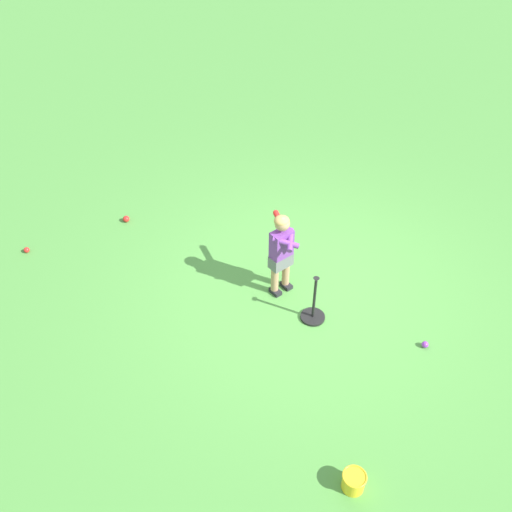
{
  "coord_description": "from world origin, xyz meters",
  "views": [
    {
      "loc": [
        -4.84,
        -0.83,
        4.72
      ],
      "look_at": [
        -0.13,
        0.64,
        0.45
      ],
      "focal_mm": 39.32,
      "sensor_mm": 36.0,
      "label": 1
    }
  ],
  "objects_px": {
    "play_ball_midfield": "(425,345)",
    "play_ball_by_bucket": "(126,219)",
    "toy_bucket": "(354,481)",
    "batting_tee": "(313,311)",
    "child_batter": "(282,247)",
    "play_ball_far_right": "(27,250)"
  },
  "relations": [
    {
      "from": "play_ball_midfield",
      "to": "play_ball_by_bucket",
      "type": "xyz_separation_m",
      "value": [
        1.06,
        4.13,
        0.01
      ]
    },
    {
      "from": "toy_bucket",
      "to": "play_ball_by_bucket",
      "type": "bearing_deg",
      "value": 51.98
    },
    {
      "from": "play_ball_by_bucket",
      "to": "play_ball_midfield",
      "type": "bearing_deg",
      "value": -104.4
    },
    {
      "from": "play_ball_midfield",
      "to": "batting_tee",
      "type": "relative_size",
      "value": 0.12
    },
    {
      "from": "play_ball_midfield",
      "to": "toy_bucket",
      "type": "bearing_deg",
      "value": 165.17
    },
    {
      "from": "play_ball_by_bucket",
      "to": "toy_bucket",
      "type": "distance_m",
      "value": 4.63
    },
    {
      "from": "child_batter",
      "to": "play_ball_far_right",
      "type": "bearing_deg",
      "value": 95.53
    },
    {
      "from": "play_ball_midfield",
      "to": "batting_tee",
      "type": "xyz_separation_m",
      "value": [
        0.06,
        1.26,
        0.07
      ]
    },
    {
      "from": "play_ball_by_bucket",
      "to": "batting_tee",
      "type": "bearing_deg",
      "value": -109.26
    },
    {
      "from": "play_ball_far_right",
      "to": "toy_bucket",
      "type": "distance_m",
      "value": 4.95
    },
    {
      "from": "child_batter",
      "to": "batting_tee",
      "type": "relative_size",
      "value": 1.74
    },
    {
      "from": "play_ball_far_right",
      "to": "play_ball_by_bucket",
      "type": "relative_size",
      "value": 0.82
    },
    {
      "from": "batting_tee",
      "to": "play_ball_midfield",
      "type": "bearing_deg",
      "value": -92.55
    },
    {
      "from": "play_ball_far_right",
      "to": "child_batter",
      "type": "bearing_deg",
      "value": -84.47
    },
    {
      "from": "batting_tee",
      "to": "play_ball_far_right",
      "type": "bearing_deg",
      "value": 89.59
    },
    {
      "from": "play_ball_far_right",
      "to": "play_ball_by_bucket",
      "type": "distance_m",
      "value": 1.35
    },
    {
      "from": "play_ball_far_right",
      "to": "play_ball_by_bucket",
      "type": "xyz_separation_m",
      "value": [
        0.98,
        -0.93,
        0.01
      ]
    },
    {
      "from": "child_batter",
      "to": "batting_tee",
      "type": "xyz_separation_m",
      "value": [
        -0.35,
        -0.48,
        -0.55
      ]
    },
    {
      "from": "batting_tee",
      "to": "play_ball_by_bucket",
      "type": "bearing_deg",
      "value": 70.74
    },
    {
      "from": "child_batter",
      "to": "play_ball_by_bucket",
      "type": "xyz_separation_m",
      "value": [
        0.65,
        2.39,
        -0.6
      ]
    },
    {
      "from": "play_ball_midfield",
      "to": "toy_bucket",
      "type": "xyz_separation_m",
      "value": [
        -1.79,
        0.48,
        0.06
      ]
    },
    {
      "from": "play_ball_midfield",
      "to": "play_ball_far_right",
      "type": "distance_m",
      "value": 5.05
    }
  ]
}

